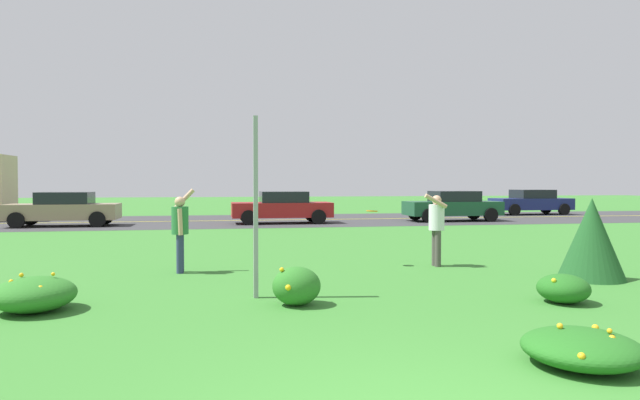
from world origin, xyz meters
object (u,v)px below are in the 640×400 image
at_px(car_navy_leftmost, 531,202).
at_px(car_dark_green_center_left, 453,206).
at_px(frisbee_orange, 372,211).
at_px(car_tan_rightmost, 64,209).
at_px(person_thrower_green_shirt, 180,227).
at_px(car_red_center_right, 282,207).
at_px(person_catcher_white_shirt, 436,224).
at_px(sign_post_near_path, 256,207).

distance_m(car_navy_leftmost, car_dark_green_center_left, 8.17).
relative_size(frisbee_orange, car_tan_rightmost, 0.06).
xyz_separation_m(person_thrower_green_shirt, car_red_center_right, (3.73, 13.66, -0.19)).
bearing_deg(car_navy_leftmost, frisbee_orange, -129.52).
relative_size(person_catcher_white_shirt, car_navy_leftmost, 0.36).
relative_size(sign_post_near_path, person_catcher_white_shirt, 1.80).
relative_size(sign_post_near_path, person_thrower_green_shirt, 1.68).
bearing_deg(car_navy_leftmost, car_red_center_right, -163.69).
bearing_deg(car_dark_green_center_left, frisbee_orange, -120.42).
relative_size(sign_post_near_path, car_navy_leftmost, 0.64).
relative_size(person_thrower_green_shirt, frisbee_orange, 6.85).
xyz_separation_m(frisbee_orange, car_dark_green_center_left, (7.92, 13.48, -0.47)).
relative_size(car_navy_leftmost, car_tan_rightmost, 1.00).
relative_size(person_thrower_green_shirt, person_catcher_white_shirt, 1.07).
height_order(sign_post_near_path, frisbee_orange, sign_post_near_path).
bearing_deg(person_catcher_white_shirt, person_thrower_green_shirt, 178.81).
bearing_deg(sign_post_near_path, frisbee_orange, 47.03).
height_order(person_catcher_white_shirt, car_red_center_right, person_catcher_white_shirt).
bearing_deg(person_catcher_white_shirt, car_red_center_right, 97.24).
distance_m(person_thrower_green_shirt, car_red_center_right, 14.17).
relative_size(car_navy_leftmost, car_red_center_right, 1.00).
bearing_deg(sign_post_near_path, person_catcher_white_shirt, 32.84).
distance_m(frisbee_orange, car_red_center_right, 13.50).
relative_size(person_thrower_green_shirt, car_red_center_right, 0.38).
distance_m(person_thrower_green_shirt, car_tan_rightmost, 14.76).
bearing_deg(frisbee_orange, car_navy_leftmost, 50.48).
bearing_deg(car_dark_green_center_left, car_tan_rightmost, 180.00).
bearing_deg(car_navy_leftmost, car_tan_rightmost, -169.74).
bearing_deg(car_dark_green_center_left, car_navy_leftmost, 32.85).
height_order(person_thrower_green_shirt, car_dark_green_center_left, person_thrower_green_shirt).
height_order(person_catcher_white_shirt, car_dark_green_center_left, person_catcher_white_shirt).
xyz_separation_m(frisbee_orange, car_tan_rightmost, (-9.69, 13.48, -0.47)).
distance_m(person_catcher_white_shirt, car_navy_leftmost, 22.61).
relative_size(person_catcher_white_shirt, car_dark_green_center_left, 0.36).
xyz_separation_m(car_navy_leftmost, car_tan_rightmost, (-24.47, -4.43, 0.00)).
distance_m(person_catcher_white_shirt, car_dark_green_center_left, 15.25).
relative_size(frisbee_orange, car_dark_green_center_left, 0.06).
bearing_deg(person_catcher_white_shirt, car_dark_green_center_left, 64.63).
bearing_deg(car_navy_leftmost, sign_post_near_path, -130.03).
xyz_separation_m(person_thrower_green_shirt, frisbee_orange, (4.10, 0.18, 0.28)).
height_order(person_thrower_green_shirt, person_catcher_white_shirt, person_thrower_green_shirt).
bearing_deg(frisbee_orange, car_red_center_right, 91.56).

